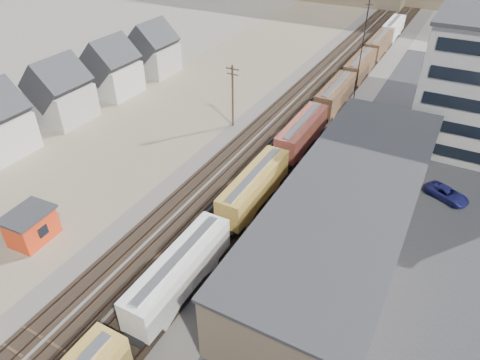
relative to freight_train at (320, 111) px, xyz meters
The scene contains 12 objects.
ground 48.14m from the freight_train, 94.54° to the right, with size 300.00×300.00×0.00m, color #6B6356.
ballast_bed 5.14m from the freight_train, 151.14° to the left, with size 18.00×200.00×0.06m, color #4C4742.
dirt_yard 25.23m from the freight_train, 161.62° to the right, with size 24.00×180.00×0.03m, color #756251.
asphalt_lot 22.48m from the freight_train, 35.34° to the right, with size 26.00×120.00×0.04m, color #232326.
rail_tracks 5.52m from the freight_train, 154.30° to the left, with size 11.40×200.00×0.24m.
freight_train is the anchor object (origin of this frame).
warehouse 25.50m from the freight_train, 63.98° to the right, with size 12.40×40.40×7.25m.
utility_pole_north 13.87m from the freight_train, 154.35° to the right, with size 2.20×0.32×10.00m.
radio_mast 13.83m from the freight_train, 79.69° to the left, with size 1.20×0.16×18.00m.
townhouse_row 44.23m from the freight_train, 148.78° to the right, with size 8.15×68.16×10.47m.
maintenance_shed 43.59m from the freight_train, 114.90° to the right, with size 4.16×5.22×3.67m.
parked_car_blue 22.86m from the freight_train, 27.12° to the right, with size 2.42×5.26×1.46m, color navy.
Camera 1 is at (21.65, -11.56, 32.06)m, focal length 32.00 mm.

